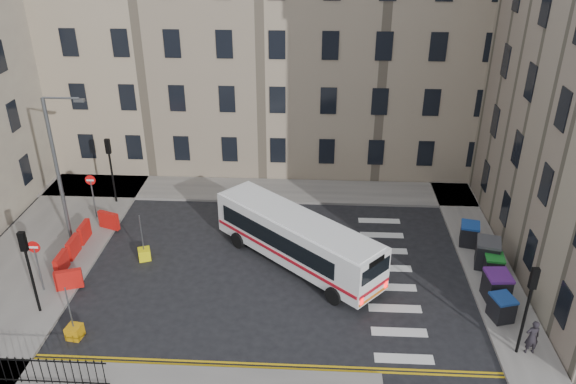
# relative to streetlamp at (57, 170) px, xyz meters

# --- Properties ---
(ground) EXTENTS (120.00, 120.00, 0.00)m
(ground) POSITION_rel_streetlamp_xyz_m (13.00, -2.00, -4.34)
(ground) COLOR black
(ground) RESTS_ON ground
(pavement_north) EXTENTS (36.00, 3.20, 0.15)m
(pavement_north) POSITION_rel_streetlamp_xyz_m (7.00, 6.60, -4.26)
(pavement_north) COLOR slate
(pavement_north) RESTS_ON ground
(pavement_east) EXTENTS (2.40, 26.00, 0.15)m
(pavement_east) POSITION_rel_streetlamp_xyz_m (22.00, 2.00, -4.26)
(pavement_east) COLOR slate
(pavement_east) RESTS_ON ground
(pavement_west) EXTENTS (6.00, 22.00, 0.15)m
(pavement_west) POSITION_rel_streetlamp_xyz_m (-1.00, -1.00, -4.26)
(pavement_west) COLOR slate
(pavement_west) RESTS_ON ground
(terrace_north) EXTENTS (38.30, 10.80, 17.20)m
(terrace_north) POSITION_rel_streetlamp_xyz_m (6.00, 13.50, 4.28)
(terrace_north) COLOR gray
(terrace_north) RESTS_ON ground
(traffic_light_east) EXTENTS (0.28, 0.22, 4.10)m
(traffic_light_east) POSITION_rel_streetlamp_xyz_m (21.60, -7.50, -1.47)
(traffic_light_east) COLOR black
(traffic_light_east) RESTS_ON pavement_east
(traffic_light_nw) EXTENTS (0.28, 0.22, 4.10)m
(traffic_light_nw) POSITION_rel_streetlamp_xyz_m (1.00, 4.50, -1.47)
(traffic_light_nw) COLOR black
(traffic_light_nw) RESTS_ON pavement_west
(traffic_light_sw) EXTENTS (0.28, 0.22, 4.10)m
(traffic_light_sw) POSITION_rel_streetlamp_xyz_m (1.00, -6.00, -1.47)
(traffic_light_sw) COLOR black
(traffic_light_sw) RESTS_ON pavement_west
(streetlamp) EXTENTS (0.50, 0.22, 8.14)m
(streetlamp) POSITION_rel_streetlamp_xyz_m (0.00, 0.00, 0.00)
(streetlamp) COLOR #595B5E
(streetlamp) RESTS_ON pavement_west
(no_entry_north) EXTENTS (0.60, 0.08, 3.00)m
(no_entry_north) POSITION_rel_streetlamp_xyz_m (0.50, 2.50, -2.26)
(no_entry_north) COLOR #595B5E
(no_entry_north) RESTS_ON pavement_west
(no_entry_south) EXTENTS (0.60, 0.08, 3.00)m
(no_entry_south) POSITION_rel_streetlamp_xyz_m (0.50, -4.50, -2.26)
(no_entry_south) COLOR #595B5E
(no_entry_south) RESTS_ON pavement_west
(roadworks_barriers) EXTENTS (1.66, 6.26, 1.00)m
(roadworks_barriers) POSITION_rel_streetlamp_xyz_m (1.16, -1.50, -3.69)
(roadworks_barriers) COLOR red
(roadworks_barriers) RESTS_ON pavement_west
(iron_railings) EXTENTS (7.80, 0.04, 1.20)m
(iron_railings) POSITION_rel_streetlamp_xyz_m (1.75, -10.20, -3.59)
(iron_railings) COLOR black
(iron_railings) RESTS_ON pavement_sw
(bus) EXTENTS (8.75, 8.21, 2.67)m
(bus) POSITION_rel_streetlamp_xyz_m (12.35, -1.44, -2.79)
(bus) COLOR white
(bus) RESTS_ON ground
(wheelie_bin_a) EXTENTS (1.14, 1.23, 1.14)m
(wheelie_bin_a) POSITION_rel_streetlamp_xyz_m (21.50, -5.40, -3.61)
(wheelie_bin_a) COLOR black
(wheelie_bin_a) RESTS_ON pavement_east
(wheelie_bin_b) EXTENTS (1.17, 1.32, 1.37)m
(wheelie_bin_b) POSITION_rel_streetlamp_xyz_m (21.65, -4.01, -3.50)
(wheelie_bin_b) COLOR black
(wheelie_bin_b) RESTS_ON pavement_east
(wheelie_bin_c) EXTENTS (0.99, 1.11, 1.12)m
(wheelie_bin_c) POSITION_rel_streetlamp_xyz_m (22.02, -2.14, -3.62)
(wheelie_bin_c) COLOR black
(wheelie_bin_c) RESTS_ON pavement_east
(wheelie_bin_d) EXTENTS (1.42, 1.55, 1.44)m
(wheelie_bin_d) POSITION_rel_streetlamp_xyz_m (21.92, -1.28, -3.46)
(wheelie_bin_d) COLOR black
(wheelie_bin_d) RESTS_ON pavement_east
(wheelie_bin_e) EXTENTS (1.18, 1.28, 1.21)m
(wheelie_bin_e) POSITION_rel_streetlamp_xyz_m (21.51, 0.73, -3.58)
(wheelie_bin_e) COLOR black
(wheelie_bin_e) RESTS_ON pavement_east
(pedestrian) EXTENTS (0.62, 0.45, 1.59)m
(pedestrian) POSITION_rel_streetlamp_xyz_m (22.08, -7.50, -3.39)
(pedestrian) COLOR black
(pedestrian) RESTS_ON pavement_east
(bollard_yellow) EXTENTS (0.77, 0.77, 0.60)m
(bollard_yellow) POSITION_rel_streetlamp_xyz_m (4.47, -1.45, -4.04)
(bollard_yellow) COLOR yellow
(bollard_yellow) RESTS_ON ground
(bollard_chevron) EXTENTS (0.68, 0.68, 0.60)m
(bollard_chevron) POSITION_rel_streetlamp_xyz_m (3.20, -7.48, -4.04)
(bollard_chevron) COLOR #CB890B
(bollard_chevron) RESTS_ON ground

